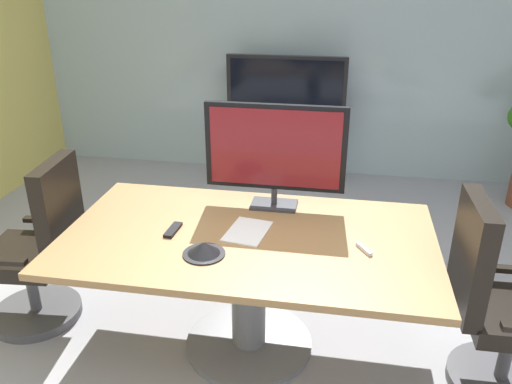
{
  "coord_description": "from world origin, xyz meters",
  "views": [
    {
      "loc": [
        0.48,
        -2.15,
        2.12
      ],
      "look_at": [
        0.01,
        0.54,
        0.91
      ],
      "focal_mm": 36.06,
      "sensor_mm": 36.0,
      "label": 1
    }
  ],
  "objects": [
    {
      "name": "wall_back_glass_partition",
      "position": [
        0.0,
        3.3,
        1.39
      ],
      "size": [
        5.7,
        0.1,
        2.77
      ],
      "primitive_type": "cube",
      "color": "#9EB2B7",
      "rests_on": "ground"
    },
    {
      "name": "wall_display_unit",
      "position": [
        -0.11,
        2.94,
        0.44
      ],
      "size": [
        1.2,
        0.36,
        1.31
      ],
      "color": "#B7BABC",
      "rests_on": "ground"
    },
    {
      "name": "whiteboard_marker",
      "position": [
        0.63,
        0.23,
        0.77
      ],
      "size": [
        0.09,
        0.12,
        0.02
      ],
      "primitive_type": "cube",
      "rotation": [
        0.0,
        0.0,
        -1.01
      ],
      "color": "silver",
      "rests_on": "conference_table"
    },
    {
      "name": "remote_control",
      "position": [
        -0.41,
        0.26,
        0.76
      ],
      "size": [
        0.06,
        0.17,
        0.02
      ],
      "primitive_type": "cube",
      "rotation": [
        0.0,
        0.0,
        -0.06
      ],
      "color": "black",
      "rests_on": "conference_table"
    },
    {
      "name": "paper_notepad",
      "position": [
        0.0,
        0.33,
        0.76
      ],
      "size": [
        0.25,
        0.33,
        0.01
      ],
      "primitive_type": "cube",
      "rotation": [
        0.0,
        0.0,
        -0.16
      ],
      "color": "white",
      "rests_on": "conference_table"
    },
    {
      "name": "conference_phone",
      "position": [
        -0.17,
        0.05,
        0.79
      ],
      "size": [
        0.22,
        0.22,
        0.07
      ],
      "color": "black",
      "rests_on": "conference_table"
    },
    {
      "name": "tv_monitor",
      "position": [
        0.1,
        0.69,
        1.11
      ],
      "size": [
        0.84,
        0.18,
        0.64
      ],
      "color": "#333338",
      "rests_on": "conference_table"
    },
    {
      "name": "ground_plane",
      "position": [
        0.0,
        0.0,
        0.0
      ],
      "size": [
        7.59,
        7.59,
        0.0
      ],
      "primitive_type": "plane",
      "color": "#99999E"
    },
    {
      "name": "office_chair_right",
      "position": [
        1.33,
        0.21,
        0.46
      ],
      "size": [
        0.6,
        0.58,
        1.09
      ],
      "rotation": [
        0.0,
        0.0,
        1.59
      ],
      "color": "#4C4C51",
      "rests_on": "ground"
    },
    {
      "name": "conference_table",
      "position": [
        0.01,
        0.29,
        0.57
      ],
      "size": [
        2.04,
        1.15,
        0.76
      ],
      "color": "olive",
      "rests_on": "ground"
    },
    {
      "name": "office_chair_left",
      "position": [
        -1.31,
        0.33,
        0.46
      ],
      "size": [
        0.61,
        0.59,
        1.09
      ],
      "rotation": [
        0.0,
        0.0,
        -1.48
      ],
      "color": "#4C4C51",
      "rests_on": "ground"
    }
  ]
}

